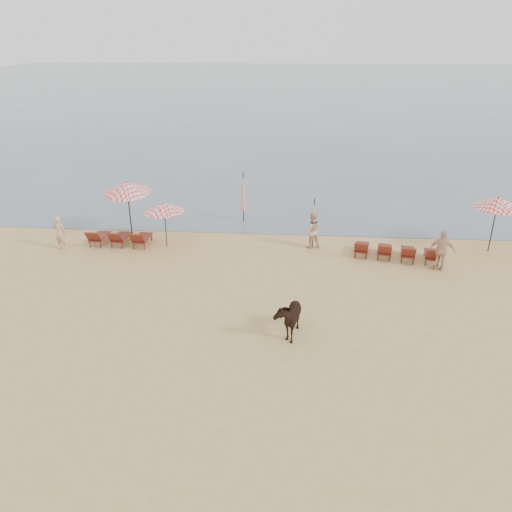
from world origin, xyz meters
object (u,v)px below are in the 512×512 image
at_px(beachgoer_left, 60,233).
at_px(lounger_cluster_right, 396,251).
at_px(lounger_cluster_left, 119,237).
at_px(cow, 288,316).
at_px(beachgoer_right_b, 442,250).
at_px(umbrella_open_left_a, 164,207).
at_px(umbrella_open_right, 498,202).
at_px(umbrella_closed_left, 243,192).
at_px(umbrella_closed_right, 314,218).
at_px(beachgoer_right_a, 312,230).
at_px(umbrella_open_left_b, 127,187).

bearing_deg(beachgoer_left, lounger_cluster_right, -168.23).
bearing_deg(lounger_cluster_left, cow, -39.61).
xyz_separation_m(lounger_cluster_left, lounger_cluster_right, (12.29, -0.59, -0.02)).
distance_m(lounger_cluster_left, beachgoer_right_b, 13.97).
height_order(lounger_cluster_right, umbrella_open_left_a, umbrella_open_left_a).
xyz_separation_m(umbrella_open_left_a, beachgoer_left, (-4.61, -0.69, -1.07)).
xyz_separation_m(umbrella_open_right, umbrella_closed_left, (-11.24, 2.95, -0.68)).
distance_m(lounger_cluster_left, beachgoer_left, 2.55).
xyz_separation_m(lounger_cluster_right, beachgoer_left, (-14.75, 0.03, 0.39)).
bearing_deg(lounger_cluster_left, umbrella_closed_right, 4.01).
xyz_separation_m(lounger_cluster_left, beachgoer_right_b, (13.88, -1.52, 0.47)).
bearing_deg(umbrella_closed_left, umbrella_closed_right, -42.46).
height_order(lounger_cluster_left, umbrella_open_right, umbrella_open_right).
height_order(umbrella_closed_right, beachgoer_left, umbrella_closed_right).
distance_m(umbrella_open_left_a, beachgoer_right_a, 6.65).
bearing_deg(lounger_cluster_left, beachgoer_right_b, -5.01).
bearing_deg(umbrella_open_left_a, umbrella_closed_right, 14.94).
bearing_deg(umbrella_closed_right, cow, -97.85).
xyz_separation_m(lounger_cluster_left, umbrella_closed_right, (8.77, 0.42, 1.02)).
bearing_deg(umbrella_closed_left, beachgoer_left, -152.06).
bearing_deg(lounger_cluster_right, beachgoer_right_a, 174.44).
height_order(lounger_cluster_left, lounger_cluster_right, lounger_cluster_left).
relative_size(lounger_cluster_right, umbrella_open_left_a, 1.80).
distance_m(umbrella_open_left_b, beachgoer_right_b, 14.07).
bearing_deg(beachgoer_right_b, beachgoer_right_a, -8.24).
bearing_deg(beachgoer_right_a, cow, 69.42).
bearing_deg(cow, beachgoer_right_b, 48.96).
relative_size(umbrella_closed_left, cow, 1.62).
xyz_separation_m(umbrella_open_right, beachgoer_right_a, (-7.87, -0.15, -1.45)).
relative_size(lounger_cluster_right, umbrella_closed_right, 1.60).
relative_size(umbrella_open_right, beachgoer_left, 1.63).
xyz_separation_m(lounger_cluster_right, umbrella_open_left_b, (-12.12, 1.85, 2.00)).
height_order(umbrella_open_left_b, beachgoer_left, umbrella_open_left_b).
bearing_deg(umbrella_open_right, lounger_cluster_right, -167.37).
bearing_deg(cow, umbrella_open_right, 48.33).
relative_size(lounger_cluster_left, umbrella_closed_left, 1.03).
height_order(umbrella_closed_left, cow, umbrella_closed_left).
bearing_deg(lounger_cluster_left, lounger_cluster_right, -1.51).
height_order(umbrella_closed_right, cow, umbrella_closed_right).
bearing_deg(umbrella_closed_right, lounger_cluster_left, -177.24).
bearing_deg(lounger_cluster_left, umbrella_open_left_b, 83.20).
xyz_separation_m(lounger_cluster_left, beachgoer_left, (-2.46, -0.57, 0.38)).
height_order(cow, beachgoer_left, beachgoer_left).
relative_size(lounger_cluster_right, beachgoer_left, 2.39).
bearing_deg(umbrella_open_right, beachgoer_left, -179.54).
relative_size(umbrella_open_left_a, beachgoer_left, 1.32).
distance_m(umbrella_open_left_a, umbrella_open_right, 14.44).
bearing_deg(umbrella_open_right, beachgoer_right_b, -144.71).
bearing_deg(umbrella_closed_right, umbrella_open_right, 1.40).
relative_size(lounger_cluster_right, beachgoer_right_a, 2.26).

